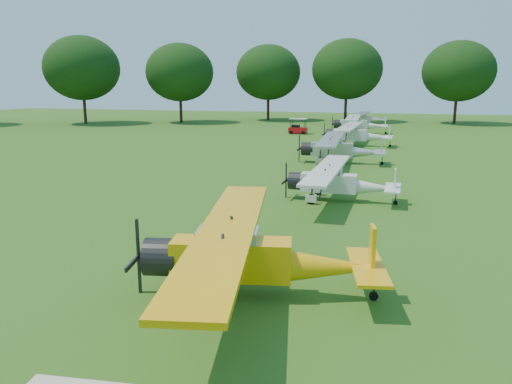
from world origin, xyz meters
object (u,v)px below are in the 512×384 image
aircraft_6 (358,123)px  aircraft_3 (338,180)px  aircraft_2 (250,253)px  aircraft_5 (355,133)px  aircraft_4 (339,147)px  aircraft_7 (365,117)px  golf_cart (298,129)px

aircraft_6 → aircraft_3: bearing=-89.7°
aircraft_3 → aircraft_2: bearing=-93.9°
aircraft_3 → aircraft_5: 24.18m
aircraft_3 → aircraft_4: 12.81m
aircraft_3 → aircraft_7: size_ratio=1.03×
aircraft_7 → golf_cart: size_ratio=4.24×
aircraft_4 → aircraft_5: bearing=85.5°
aircraft_5 → golf_cart: 12.59m
golf_cart → aircraft_5: bearing=-52.1°
aircraft_6 → golf_cart: aircraft_6 is taller
aircraft_2 → aircraft_7: 62.30m
aircraft_2 → aircraft_3: size_ratio=1.20×
aircraft_5 → golf_cart: aircraft_5 is taller
aircraft_6 → golf_cart: bearing=-161.2°
aircraft_2 → aircraft_3: (1.44, 12.87, -0.22)m
aircraft_6 → golf_cart: 7.56m
aircraft_4 → aircraft_7: aircraft_4 is taller
aircraft_7 → aircraft_6: bearing=-85.0°
aircraft_4 → aircraft_6: (0.36, 24.07, 0.02)m
aircraft_2 → aircraft_7: aircraft_2 is taller
aircraft_5 → aircraft_3: bearing=-85.1°
aircraft_2 → aircraft_5: aircraft_2 is taller
aircraft_2 → aircraft_5: (1.14, 37.05, -0.09)m
aircraft_7 → golf_cart: golf_cart is taller
aircraft_3 → aircraft_7: aircraft_3 is taller
aircraft_4 → aircraft_6: bearing=88.2°
aircraft_3 → aircraft_4: (-1.01, 12.77, 0.11)m
aircraft_4 → aircraft_5: size_ratio=0.98×
aircraft_5 → aircraft_7: aircraft_5 is taller
aircraft_5 → golf_cart: size_ratio=4.87×
aircraft_3 → golf_cart: aircraft_3 is taller
aircraft_6 → aircraft_4: bearing=-91.6°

